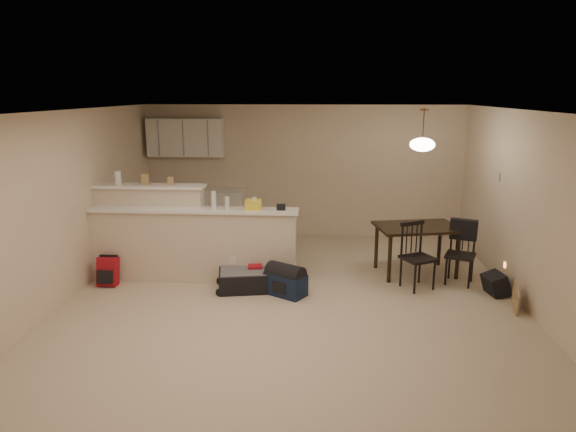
# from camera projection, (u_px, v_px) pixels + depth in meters

# --- Properties ---
(room) EXTENTS (7.00, 7.02, 2.50)m
(room) POSITION_uv_depth(u_px,v_px,m) (292.00, 214.00, 6.38)
(room) COLOR beige
(room) RESTS_ON ground
(breakfast_bar) EXTENTS (3.08, 0.58, 1.39)m
(breakfast_bar) POSITION_uv_depth(u_px,v_px,m) (178.00, 239.00, 7.60)
(breakfast_bar) COLOR beige
(breakfast_bar) RESTS_ON ground
(upper_cabinets) EXTENTS (1.40, 0.34, 0.70)m
(upper_cabinets) POSITION_uv_depth(u_px,v_px,m) (186.00, 137.00, 9.59)
(upper_cabinets) COLOR white
(upper_cabinets) RESTS_ON room
(kitchen_counter) EXTENTS (1.80, 0.60, 0.90)m
(kitchen_counter) POSITION_uv_depth(u_px,v_px,m) (198.00, 214.00, 9.79)
(kitchen_counter) COLOR white
(kitchen_counter) RESTS_ON ground
(thermostat) EXTENTS (0.02, 0.12, 0.12)m
(thermostat) POSITION_uv_depth(u_px,v_px,m) (498.00, 177.00, 7.63)
(thermostat) COLOR beige
(thermostat) RESTS_ON room
(jar) EXTENTS (0.10, 0.10, 0.20)m
(jar) POSITION_uv_depth(u_px,v_px,m) (118.00, 178.00, 7.59)
(jar) COLOR silver
(jar) RESTS_ON breakfast_bar
(cereal_box) EXTENTS (0.10, 0.07, 0.16)m
(cereal_box) POSITION_uv_depth(u_px,v_px,m) (145.00, 179.00, 7.56)
(cereal_box) COLOR #A48654
(cereal_box) RESTS_ON breakfast_bar
(small_box) EXTENTS (0.08, 0.06, 0.12)m
(small_box) POSITION_uv_depth(u_px,v_px,m) (171.00, 181.00, 7.54)
(small_box) COLOR #A48654
(small_box) RESTS_ON breakfast_bar
(bottle_a) EXTENTS (0.07, 0.07, 0.26)m
(bottle_a) POSITION_uv_depth(u_px,v_px,m) (214.00, 200.00, 7.34)
(bottle_a) COLOR silver
(bottle_a) RESTS_ON breakfast_bar
(bottle_b) EXTENTS (0.06, 0.06, 0.18)m
(bottle_b) POSITION_uv_depth(u_px,v_px,m) (227.00, 203.00, 7.34)
(bottle_b) COLOR silver
(bottle_b) RESTS_ON breakfast_bar
(bag_lump) EXTENTS (0.22, 0.18, 0.14)m
(bag_lump) POSITION_uv_depth(u_px,v_px,m) (253.00, 205.00, 7.31)
(bag_lump) COLOR #A48654
(bag_lump) RESTS_ON breakfast_bar
(pouch) EXTENTS (0.12, 0.10, 0.08)m
(pouch) POSITION_uv_depth(u_px,v_px,m) (281.00, 207.00, 7.30)
(pouch) COLOR #A48654
(pouch) RESTS_ON breakfast_bar
(extra_item_x) EXTENTS (0.06, 0.06, 0.18)m
(extra_item_x) POSITION_uv_depth(u_px,v_px,m) (254.00, 203.00, 7.31)
(extra_item_x) COLOR silver
(extra_item_x) RESTS_ON breakfast_bar
(dining_table) EXTENTS (1.34, 1.03, 0.75)m
(dining_table) POSITION_uv_depth(u_px,v_px,m) (417.00, 232.00, 7.77)
(dining_table) COLOR black
(dining_table) RESTS_ON ground
(pendant_lamp) EXTENTS (0.36, 0.36, 0.62)m
(pendant_lamp) POSITION_uv_depth(u_px,v_px,m) (422.00, 144.00, 7.46)
(pendant_lamp) COLOR brown
(pendant_lamp) RESTS_ON room
(dining_chair_near) EXTENTS (0.55, 0.55, 0.95)m
(dining_chair_near) POSITION_uv_depth(u_px,v_px,m) (418.00, 256.00, 7.21)
(dining_chair_near) COLOR black
(dining_chair_near) RESTS_ON ground
(dining_chair_far) EXTENTS (0.51, 0.50, 0.91)m
(dining_chair_far) POSITION_uv_depth(u_px,v_px,m) (460.00, 254.00, 7.40)
(dining_chair_far) COLOR black
(dining_chair_far) RESTS_ON ground
(suitcase) EXTENTS (0.88, 0.65, 0.27)m
(suitcase) POSITION_uv_depth(u_px,v_px,m) (248.00, 280.00, 7.26)
(suitcase) COLOR black
(suitcase) RESTS_ON ground
(red_backpack) EXTENTS (0.28, 0.18, 0.41)m
(red_backpack) POSITION_uv_depth(u_px,v_px,m) (108.00, 271.00, 7.40)
(red_backpack) COLOR #A91320
(red_backpack) RESTS_ON ground
(navy_duffel) EXTENTS (0.63, 0.55, 0.30)m
(navy_duffel) POSITION_uv_depth(u_px,v_px,m) (286.00, 284.00, 7.05)
(navy_duffel) COLOR #121F39
(navy_duffel) RESTS_ON ground
(black_daypack) EXTENTS (0.30, 0.38, 0.30)m
(black_daypack) POSITION_uv_depth(u_px,v_px,m) (496.00, 285.00, 7.05)
(black_daypack) COLOR black
(black_daypack) RESTS_ON ground
(cardboard_sheet) EXTENTS (0.10, 0.42, 0.33)m
(cardboard_sheet) POSITION_uv_depth(u_px,v_px,m) (516.00, 299.00, 6.52)
(cardboard_sheet) COLOR #A48654
(cardboard_sheet) RESTS_ON ground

